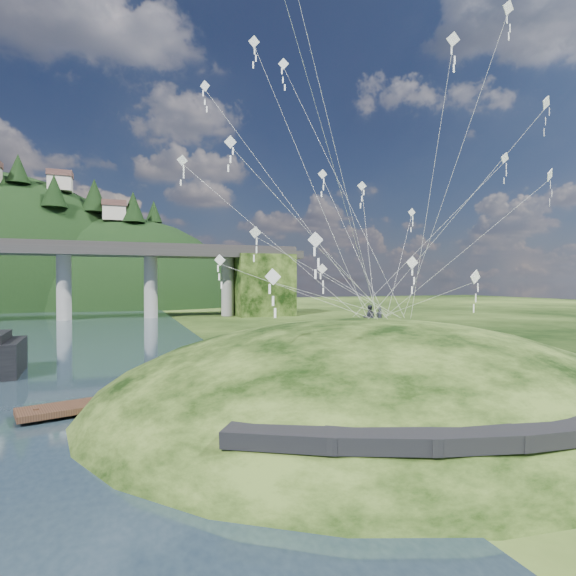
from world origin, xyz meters
name	(u,v)px	position (x,y,z in m)	size (l,w,h in m)	color
ground	(257,422)	(0.00, 0.00, 0.00)	(320.00, 320.00, 0.00)	black
grass_hill	(369,422)	(8.00, 2.00, -1.50)	(36.00, 32.00, 13.00)	black
footpath	(515,421)	(7.46, -9.74, 2.08)	(22.29, 5.84, 0.83)	black
bridge	(2,268)	(-26.46, 70.07, 9.70)	(160.00, 11.00, 15.00)	#2D2B2B
wooden_dock	(145,397)	(-5.44, 5.77, 0.43)	(13.69, 5.57, 0.97)	#311E14
kite_flyers	(371,305)	(9.84, 4.76, 5.75)	(1.44, 1.09, 1.83)	#23242E
kite_swarm	(338,155)	(6.59, 3.61, 15.75)	(21.11, 18.07, 20.00)	white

